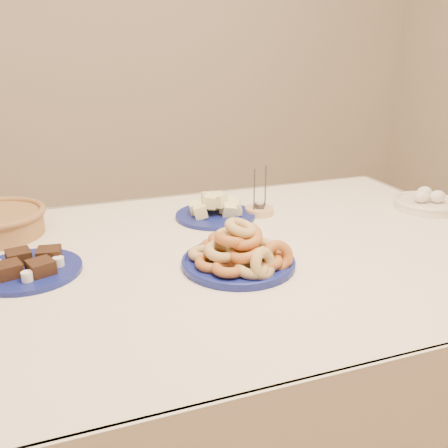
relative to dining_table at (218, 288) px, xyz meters
The scene contains 6 objects.
dining_table is the anchor object (origin of this frame).
donut_platter 0.17m from the dining_table, 74.88° to the right, with size 0.38×0.38×0.13m.
melon_plate 0.32m from the dining_table, 71.35° to the left, with size 0.29×0.29×0.09m.
brownie_plate 0.49m from the dining_table, behind, with size 0.26×0.26×0.05m.
candle_holder 0.37m from the dining_table, 47.49° to the left, with size 0.12×0.12×0.16m.
egg_bowl 0.80m from the dining_table, ahead, with size 0.24×0.24×0.07m.
Camera 1 is at (-0.40, -1.15, 1.28)m, focal length 40.00 mm.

